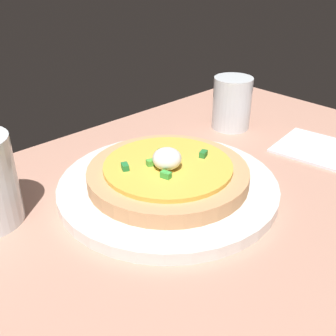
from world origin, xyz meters
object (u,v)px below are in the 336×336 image
cup_far (232,105)px  napkin (315,148)px  pizza (168,173)px  plate (168,186)px

cup_far → napkin: cup_far is taller
pizza → cup_far: cup_far is taller
pizza → cup_far: size_ratio=2.31×
plate → cup_far: 25.01cm
cup_far → napkin: size_ratio=0.81×
napkin → plate: bearing=-15.1°
pizza → napkin: bearing=165.0°
pizza → plate: bearing=-126.2°
pizza → napkin: 27.22cm
plate → pizza: size_ratio=1.37×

